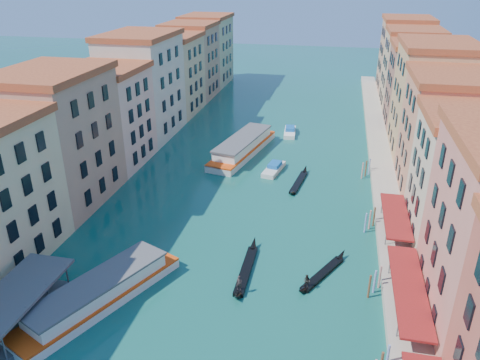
{
  "coord_description": "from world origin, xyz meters",
  "views": [
    {
      "loc": [
        13.45,
        -17.91,
        32.89
      ],
      "look_at": [
        1.0,
        40.15,
        5.59
      ],
      "focal_mm": 35.0,
      "sensor_mm": 36.0,
      "label": 1
    }
  ],
  "objects_px": {
    "vaporetto_stop": "(8,322)",
    "gondola_right": "(322,273)",
    "vaporetto_near": "(99,293)",
    "vaporetto_far": "(243,146)",
    "gondola_fore": "(246,269)"
  },
  "relations": [
    {
      "from": "gondola_right",
      "to": "gondola_fore",
      "type": "bearing_deg",
      "value": -145.22
    },
    {
      "from": "gondola_right",
      "to": "vaporetto_near",
      "type": "bearing_deg",
      "value": -128.85
    },
    {
      "from": "vaporetto_far",
      "to": "gondola_right",
      "type": "height_order",
      "value": "vaporetto_far"
    },
    {
      "from": "gondola_right",
      "to": "vaporetto_stop",
      "type": "bearing_deg",
      "value": -123.62
    },
    {
      "from": "gondola_fore",
      "to": "gondola_right",
      "type": "distance_m",
      "value": 8.8
    },
    {
      "from": "gondola_fore",
      "to": "vaporetto_near",
      "type": "bearing_deg",
      "value": -148.87
    },
    {
      "from": "vaporetto_stop",
      "to": "vaporetto_near",
      "type": "height_order",
      "value": "vaporetto_stop"
    },
    {
      "from": "vaporetto_far",
      "to": "vaporetto_stop",
      "type": "bearing_deg",
      "value": -91.81
    },
    {
      "from": "vaporetto_far",
      "to": "gondola_fore",
      "type": "bearing_deg",
      "value": -66.06
    },
    {
      "from": "vaporetto_stop",
      "to": "gondola_right",
      "type": "relative_size",
      "value": 1.67
    },
    {
      "from": "vaporetto_stop",
      "to": "gondola_fore",
      "type": "bearing_deg",
      "value": 35.69
    },
    {
      "from": "vaporetto_stop",
      "to": "vaporetto_near",
      "type": "bearing_deg",
      "value": 43.15
    },
    {
      "from": "gondola_fore",
      "to": "gondola_right",
      "type": "xyz_separation_m",
      "value": [
        8.74,
        1.03,
        -0.01
      ]
    },
    {
      "from": "vaporetto_near",
      "to": "vaporetto_far",
      "type": "relative_size",
      "value": 0.87
    },
    {
      "from": "vaporetto_far",
      "to": "gondola_right",
      "type": "distance_m",
      "value": 40.03
    }
  ]
}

